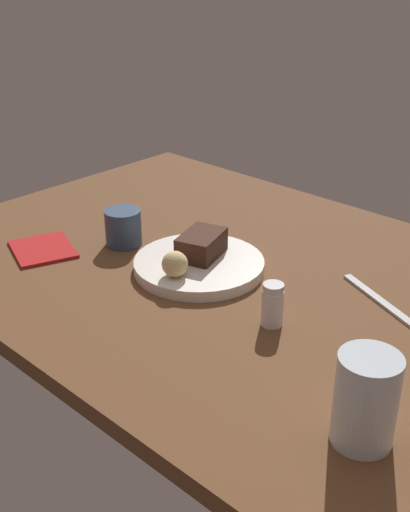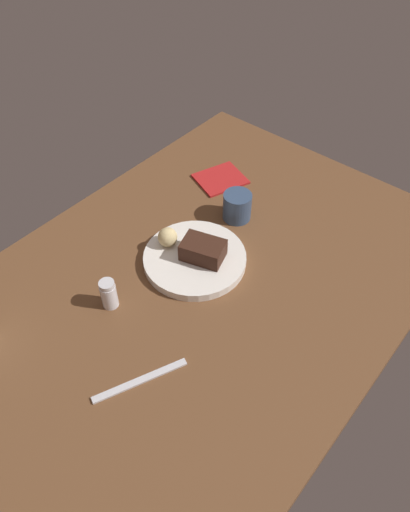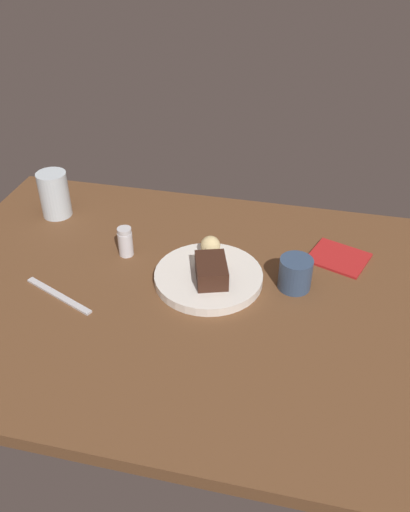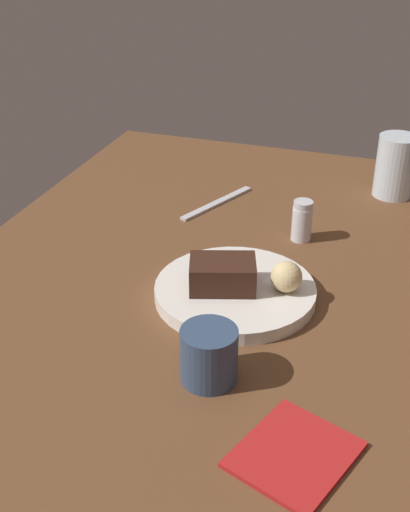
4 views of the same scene
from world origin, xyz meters
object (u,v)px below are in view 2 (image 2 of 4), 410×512
(bread_roll, at_px, (168,237))
(folded_napkin, at_px, (220,179))
(coffee_cup, at_px, (237,206))
(chocolate_cake_slice, at_px, (203,250))
(dessert_plate, at_px, (195,259))
(butter_knife, at_px, (140,380))
(salt_shaker, at_px, (109,294))

(bread_roll, bearing_deg, folded_napkin, -165.32)
(coffee_cup, xyz_separation_m, folded_napkin, (-0.09, -0.13, -0.03))
(chocolate_cake_slice, bearing_deg, coffee_cup, -167.92)
(dessert_plate, distance_m, chocolate_cake_slice, 0.04)
(chocolate_cake_slice, height_order, butter_knife, chocolate_cake_slice)
(bread_roll, distance_m, salt_shaker, 0.20)
(butter_knife, distance_m, folded_napkin, 0.64)
(bread_roll, bearing_deg, chocolate_cake_slice, 103.67)
(salt_shaker, height_order, coffee_cup, same)
(bread_roll, bearing_deg, dessert_plate, 99.42)
(folded_napkin, bearing_deg, salt_shaker, 10.76)
(butter_knife, bearing_deg, chocolate_cake_slice, -137.29)
(dessert_plate, distance_m, bread_roll, 0.08)
(butter_knife, height_order, folded_napkin, folded_napkin)
(bread_roll, bearing_deg, butter_knife, 34.39)
(salt_shaker, xyz_separation_m, coffee_cup, (-0.40, 0.04, 0.00))
(coffee_cup, distance_m, folded_napkin, 0.16)
(chocolate_cake_slice, bearing_deg, dessert_plate, -59.97)
(dessert_plate, xyz_separation_m, coffee_cup, (-0.19, -0.02, 0.03))
(dessert_plate, bearing_deg, bread_roll, -80.58)
(dessert_plate, distance_m, salt_shaker, 0.22)
(dessert_plate, height_order, chocolate_cake_slice, chocolate_cake_slice)
(salt_shaker, distance_m, folded_napkin, 0.50)
(butter_knife, bearing_deg, folded_napkin, -131.13)
(dessert_plate, xyz_separation_m, folded_napkin, (-0.28, -0.15, -0.01))
(salt_shaker, bearing_deg, chocolate_cake_slice, 161.80)
(coffee_cup, xyz_separation_m, butter_knife, (0.49, 0.15, -0.03))
(chocolate_cake_slice, xyz_separation_m, folded_napkin, (-0.27, -0.17, -0.04))
(chocolate_cake_slice, relative_size, folded_napkin, 0.75)
(coffee_cup, relative_size, folded_napkin, 0.57)
(salt_shaker, distance_m, butter_knife, 0.20)
(bread_roll, bearing_deg, salt_shaker, 4.85)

